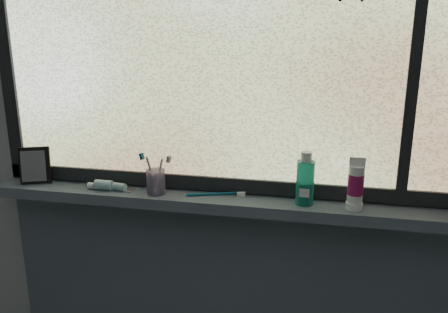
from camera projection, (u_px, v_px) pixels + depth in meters
name	position (u px, v px, depth m)	size (l,w,h in m)	color
wall_back	(222.00, 126.00, 1.71)	(3.00, 0.01, 2.50)	#9EA3A8
windowsill	(218.00, 202.00, 1.71)	(1.62, 0.14, 0.04)	#4A5663
window_pane	(220.00, 43.00, 1.61)	(1.50, 0.01, 1.00)	silver
frame_bottom	(220.00, 183.00, 1.74)	(1.60, 0.03, 0.05)	black
frame_left	(5.00, 40.00, 1.75)	(0.05, 0.03, 1.10)	black
frame_mullion	(417.00, 46.00, 1.49)	(0.04, 0.03, 1.00)	black
vanity_mirror	(35.00, 165.00, 1.82)	(0.11, 0.05, 0.14)	black
toothpaste_tube	(109.00, 185.00, 1.76)	(0.20, 0.04, 0.04)	white
toothbrush_cup	(156.00, 182.00, 1.72)	(0.06, 0.06, 0.09)	#A893C2
toothbrush_lying	(212.00, 193.00, 1.71)	(0.22, 0.02, 0.01)	#0B4D65
mouthwash_bottle	(305.00, 178.00, 1.62)	(0.06, 0.06, 0.15)	teal
cream_tube	(356.00, 182.00, 1.57)	(0.05, 0.05, 0.12)	silver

